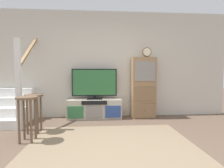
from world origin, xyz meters
TOP-DOWN VIEW (x-y plane):
  - ground_plane at (0.00, 0.00)m, footprint 20.00×20.00m
  - back_wall at (0.00, 2.46)m, footprint 6.40×0.12m
  - area_rug at (0.00, 0.60)m, footprint 2.60×1.80m
  - media_console at (-0.30, 2.19)m, footprint 1.34×0.38m
  - television at (-0.30, 2.22)m, footprint 1.10×0.22m
  - side_cabinet at (0.93, 2.20)m, footprint 0.58×0.38m
  - desk_clock at (1.01, 2.19)m, footprint 0.23×0.08m
  - staircase at (-2.24, 2.20)m, footprint 1.00×1.36m
  - bar_stool_near at (-1.36, 0.80)m, footprint 0.34×0.34m
  - bar_stool_far at (-1.42, 1.26)m, footprint 0.34×0.34m

SIDE VIEW (x-z plane):
  - ground_plane at x=0.00m, z-range 0.00..0.00m
  - area_rug at x=0.00m, z-range 0.00..0.01m
  - media_console at x=-0.30m, z-range 0.00..0.48m
  - staircase at x=-2.24m, z-range -0.73..1.47m
  - bar_stool_far at x=-1.42m, z-range 0.18..0.90m
  - bar_stool_near at x=-1.36m, z-range 0.18..0.92m
  - side_cabinet at x=0.93m, z-range 0.00..1.51m
  - television at x=-0.30m, z-range 0.50..1.26m
  - back_wall at x=0.00m, z-range 0.00..2.70m
  - desk_clock at x=1.01m, z-range 1.52..1.77m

